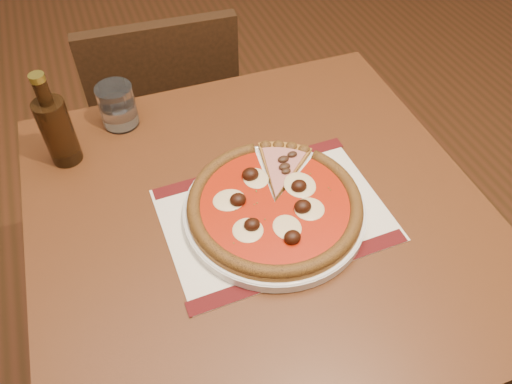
% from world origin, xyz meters
% --- Properties ---
extents(table, '(0.82, 0.82, 0.75)m').
position_xyz_m(table, '(0.01, -0.05, 0.65)').
color(table, '#562A14').
rests_on(table, ground).
extents(chair_far, '(0.42, 0.42, 0.83)m').
position_xyz_m(chair_far, '(-0.04, 0.60, 0.47)').
color(chair_far, black).
rests_on(chair_far, ground).
extents(placemat, '(0.39, 0.28, 0.00)m').
position_xyz_m(placemat, '(0.03, -0.07, 0.75)').
color(placemat, silver).
rests_on(placemat, table).
extents(plate, '(0.32, 0.32, 0.02)m').
position_xyz_m(plate, '(0.03, -0.07, 0.76)').
color(plate, white).
rests_on(plate, placemat).
extents(pizza, '(0.30, 0.30, 0.04)m').
position_xyz_m(pizza, '(0.03, -0.07, 0.78)').
color(pizza, '#AD7929').
rests_on(pizza, plate).
extents(ham_slice, '(0.11, 0.14, 0.02)m').
position_xyz_m(ham_slice, '(0.09, 0.01, 0.78)').
color(ham_slice, '#AD7929').
rests_on(ham_slice, plate).
extents(water_glass, '(0.09, 0.09, 0.09)m').
position_xyz_m(water_glass, '(-0.18, 0.27, 0.80)').
color(water_glass, white).
rests_on(water_glass, table).
extents(bottle, '(0.06, 0.06, 0.19)m').
position_xyz_m(bottle, '(-0.30, 0.21, 0.83)').
color(bottle, '#331E0C').
rests_on(bottle, table).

